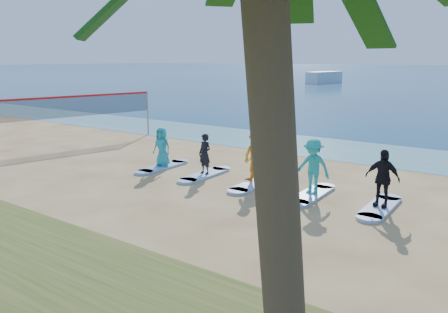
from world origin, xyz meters
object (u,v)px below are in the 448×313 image
Objects in this scene: boat_offshore_a at (324,83)px; student_0 at (162,147)px; surfboard_1 at (205,175)px; student_4 at (382,178)px; surfboard_3 at (312,195)px; student_2 at (254,159)px; student_3 at (313,166)px; surfboard_0 at (163,167)px; volleyball_net at (69,107)px; student_1 at (205,154)px; surfboard_2 at (254,184)px; surfboard_4 at (380,207)px.

student_0 is at bearing -64.12° from boat_offshore_a.
surfboard_1 is 1.31× the size of student_4.
student_0 is 0.70× the size of surfboard_3.
student_3 is at bearing 13.12° from student_2.
boat_offshore_a is 5.49× the size of student_0.
student_3 is (6.41, 0.00, 0.93)m from surfboard_0.
student_0 is 0.88× the size of student_3.
student_0 is at bearing 0.00° from surfboard_0.
surfboard_1 is 1.29× the size of student_2.
boat_offshore_a is 4.81× the size of student_3.
student_3 is (2.14, 0.00, 0.03)m from student_2.
volleyball_net is 4.99× the size of student_3.
student_1 reaches higher than surfboard_2.
student_1 is 0.68× the size of surfboard_2.
volleyball_net is at bearing 176.32° from surfboard_4.
surfboard_3 is at bearing -4.26° from volleyball_net.
student_3 is at bearing -6.98° from student_0.
surfboard_4 is at bearing -57.30° from boat_offshore_a.
student_2 is 0.97× the size of student_3.
surfboard_2 is (23.29, -63.18, 0.04)m from boat_offshore_a.
surfboard_1 is 1.00× the size of surfboard_4.
student_4 reaches higher than boat_offshore_a.
boat_offshore_a is (-11.82, 62.17, -1.90)m from volleyball_net.
surfboard_3 is at bearing 0.00° from surfboard_0.
student_3 reaches higher than surfboard_2.
surfboard_4 is (27.56, -63.18, 0.04)m from boat_offshore_a.
student_4 reaches higher than surfboard_3.
boat_offshore_a is 3.86× the size of surfboard_3.
student_3 is (0.00, 0.00, 0.93)m from surfboard_3.
student_4 reaches higher than student_1.
volleyball_net is 5.16× the size of student_2.
volleyball_net is at bearing 179.37° from student_4.
volleyball_net reaches higher than student_0.
surfboard_3 is at bearing -6.98° from student_0.
student_1 is 0.85× the size of student_3.
surfboard_4 is (4.28, 0.00, 0.00)m from surfboard_2.
volleyball_net is 7.49m from surfboard_0.
student_2 is at bearing -60.63° from boat_offshore_a.
boat_offshore_a is 65.98m from surfboard_0.
volleyball_net reaches higher than surfboard_3.
surfboard_1 is at bearing 0.00° from surfboard_0.
boat_offshore_a is 4.98× the size of student_2.
boat_offshore_a reaches higher than surfboard_2.
boat_offshore_a is 3.86× the size of surfboard_4.
surfboard_0 is 0.82m from student_0.
surfboard_2 is at bearing -176.95° from student_4.
surfboard_0 is 1.29× the size of student_2.
student_4 is (4.28, 0.00, -0.01)m from student_2.
surfboard_3 and surfboard_4 have the same top height.
volleyball_net reaches higher than student_1.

